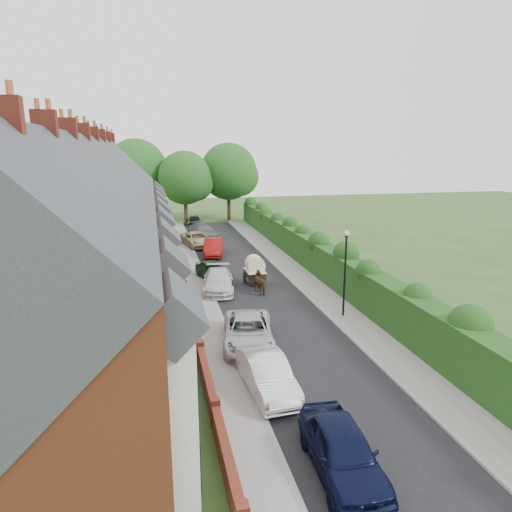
{
  "coord_description": "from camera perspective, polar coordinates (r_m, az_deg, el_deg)",
  "views": [
    {
      "loc": [
        -7.13,
        -19.39,
        9.72
      ],
      "look_at": [
        -0.19,
        11.22,
        2.2
      ],
      "focal_mm": 32.0,
      "sensor_mm": 36.0,
      "label": 1
    }
  ],
  "objects": [
    {
      "name": "car_green",
      "position": [
        34.22,
        -5.4,
        -1.84
      ],
      "size": [
        2.65,
        4.48,
        1.43
      ],
      "primitive_type": "imported",
      "rotation": [
        0.0,
        0.0,
        0.24
      ],
      "color": "#113922",
      "rests_on": "ground"
    },
    {
      "name": "car_black",
      "position": [
        58.55,
        -7.68,
        4.44
      ],
      "size": [
        1.82,
        3.94,
        1.31
      ],
      "primitive_type": "imported",
      "rotation": [
        0.0,
        0.0,
        -0.07
      ],
      "color": "black",
      "rests_on": "ground"
    },
    {
      "name": "garden_wall_row",
      "position": [
        30.86,
        -8.91,
        -4.15
      ],
      "size": [
        0.35,
        40.35,
        1.1
      ],
      "color": "maroon",
      "rests_on": "ground"
    },
    {
      "name": "horse_cart",
      "position": [
        32.68,
        -0.13,
        -1.57
      ],
      "size": [
        1.36,
        3.0,
        2.17
      ],
      "color": "black",
      "rests_on": "ground"
    },
    {
      "name": "car_white",
      "position": [
        31.58,
        -4.74,
        -3.13
      ],
      "size": [
        2.68,
        5.19,
        1.44
      ],
      "primitive_type": "imported",
      "rotation": [
        0.0,
        0.0,
        -0.14
      ],
      "color": "silver",
      "rests_on": "ground"
    },
    {
      "name": "tree_far_right",
      "position": [
        62.45,
        -3.11,
        10.33
      ],
      "size": [
        7.98,
        7.6,
        10.31
      ],
      "color": "#332316",
      "rests_on": "ground"
    },
    {
      "name": "horse",
      "position": [
        31.03,
        0.64,
        -3.34
      ],
      "size": [
        1.18,
        1.9,
        1.49
      ],
      "primitive_type": "imported",
      "rotation": [
        0.0,
        0.0,
        3.37
      ],
      "color": "#432E18",
      "rests_on": "ground"
    },
    {
      "name": "car_beige",
      "position": [
        46.1,
        -7.4,
        2.09
      ],
      "size": [
        3.39,
        5.51,
        1.42
      ],
      "primitive_type": "imported",
      "rotation": [
        0.0,
        0.0,
        0.21
      ],
      "color": "#BFB98A",
      "rests_on": "ground"
    },
    {
      "name": "kerb_hedge_side",
      "position": [
        33.32,
        4.69,
        -3.42
      ],
      "size": [
        0.18,
        58.0,
        0.13
      ],
      "primitive_type": "cube",
      "color": "gray",
      "rests_on": "ground"
    },
    {
      "name": "car_silver_b",
      "position": [
        23.05,
        -0.98,
        -9.46
      ],
      "size": [
        3.32,
        5.66,
        1.48
      ],
      "primitive_type": "imported",
      "rotation": [
        0.0,
        0.0,
        -0.17
      ],
      "color": "silver",
      "rests_on": "ground"
    },
    {
      "name": "ground",
      "position": [
        22.83,
        6.84,
        -11.83
      ],
      "size": [
        140.0,
        140.0,
        0.0
      ],
      "primitive_type": "plane",
      "color": "#2D4C1E",
      "rests_on": "ground"
    },
    {
      "name": "road",
      "position": [
        32.58,
        -0.45,
        -3.86
      ],
      "size": [
        6.0,
        58.0,
        0.02
      ],
      "primitive_type": "cube",
      "color": "black",
      "rests_on": "ground"
    },
    {
      "name": "lamppost",
      "position": [
        26.44,
        11.11,
        -0.84
      ],
      "size": [
        0.32,
        0.32,
        5.16
      ],
      "color": "black",
      "rests_on": "ground"
    },
    {
      "name": "kerb_house_side",
      "position": [
        32.08,
        -5.8,
        -4.11
      ],
      "size": [
        0.18,
        58.0,
        0.13
      ],
      "primitive_type": "cube",
      "color": "gray",
      "rests_on": "ground"
    },
    {
      "name": "car_navy",
      "position": [
        15.24,
        10.73,
        -22.74
      ],
      "size": [
        2.04,
        4.62,
        1.55
      ],
      "primitive_type": "imported",
      "rotation": [
        0.0,
        0.0,
        -0.05
      ],
      "color": "black",
      "rests_on": "ground"
    },
    {
      "name": "pavement_house_side",
      "position": [
        32.01,
        -7.22,
        -4.2
      ],
      "size": [
        1.7,
        58.0,
        0.12
      ],
      "primitive_type": "cube",
      "color": "gray",
      "rests_on": "ground"
    },
    {
      "name": "hedge",
      "position": [
        33.86,
        9.34,
        -0.58
      ],
      "size": [
        2.1,
        58.0,
        2.85
      ],
      "color": "#153511",
      "rests_on": "ground"
    },
    {
      "name": "pavement_hedge_side",
      "position": [
        33.64,
        6.4,
        -3.3
      ],
      "size": [
        2.2,
        58.0,
        0.12
      ],
      "primitive_type": "cube",
      "color": "gray",
      "rests_on": "ground"
    },
    {
      "name": "terrace_row",
      "position": [
        30.07,
        -19.74,
        2.63
      ],
      "size": [
        9.05,
        40.5,
        11.5
      ],
      "color": "brown",
      "rests_on": "ground"
    },
    {
      "name": "car_grey",
      "position": [
        49.97,
        -6.6,
        3.07
      ],
      "size": [
        3.43,
        5.72,
        1.55
      ],
      "primitive_type": "imported",
      "rotation": [
        0.0,
        0.0,
        0.25
      ],
      "color": "#575A5F",
      "rests_on": "ground"
    },
    {
      "name": "tree_far_left",
      "position": [
        59.77,
        -8.57,
        9.48
      ],
      "size": [
        7.14,
        6.8,
        9.29
      ],
      "color": "#332316",
      "rests_on": "ground"
    },
    {
      "name": "car_silver_a",
      "position": [
        19.1,
        1.37,
        -14.56
      ],
      "size": [
        1.88,
        4.62,
        1.49
      ],
      "primitive_type": "imported",
      "rotation": [
        0.0,
        0.0,
        0.07
      ],
      "color": "silver",
      "rests_on": "ground"
    },
    {
      "name": "car_red",
      "position": [
        42.08,
        -5.32,
        1.15
      ],
      "size": [
        2.44,
        4.94,
        1.56
      ],
      "primitive_type": "imported",
      "rotation": [
        0.0,
        0.0,
        -0.17
      ],
      "color": "maroon",
      "rests_on": "ground"
    },
    {
      "name": "tree_far_back",
      "position": [
        62.56,
        -14.33,
        10.22
      ],
      "size": [
        8.4,
        8.0,
        10.82
      ],
      "color": "#332316",
      "rests_on": "ground"
    }
  ]
}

